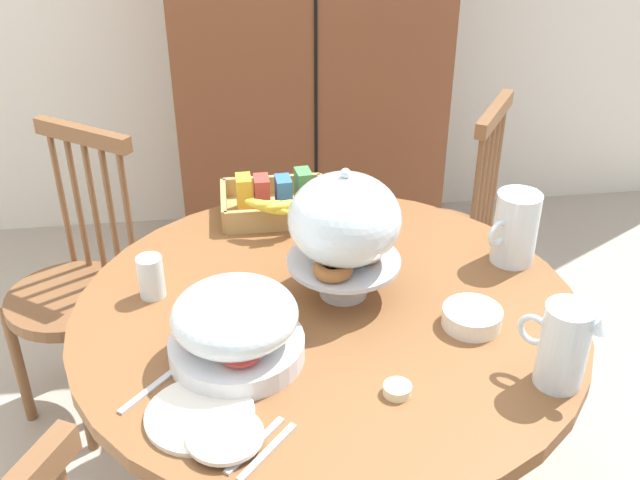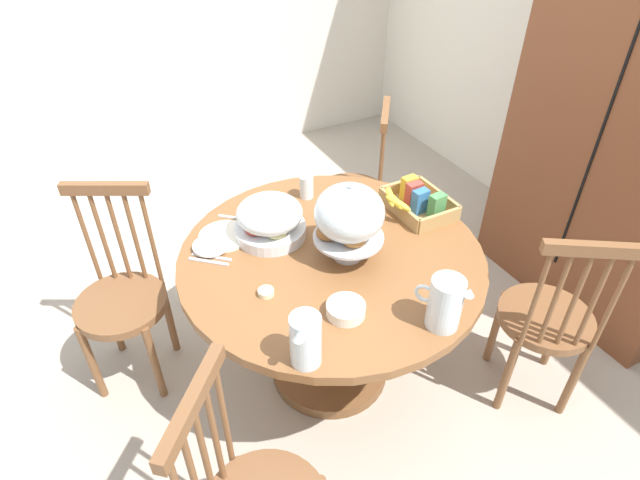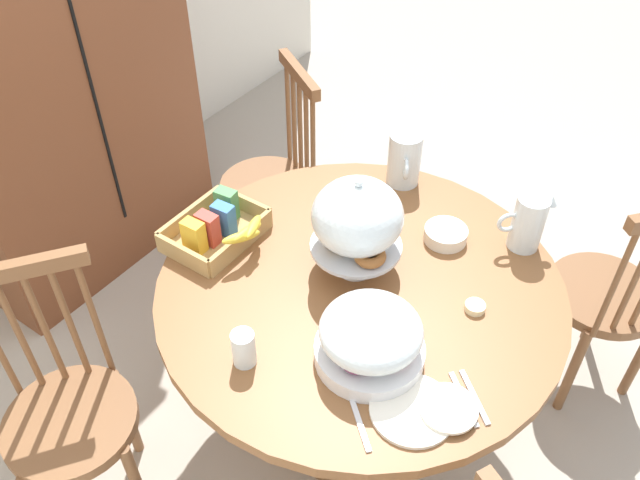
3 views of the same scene
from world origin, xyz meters
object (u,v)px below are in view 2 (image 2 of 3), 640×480
Objects in this scene: fruit_platter_covered at (270,219)px; orange_juice_pitcher at (306,342)px; dining_table at (331,290)px; windsor_chair_by_cabinet at (355,193)px; cereal_bowl at (346,309)px; wooden_armoire at (638,131)px; milk_pitcher at (445,305)px; butter_dish at (266,292)px; pastry_stand_with_dome at (349,216)px; windsor_chair_near_window at (547,321)px; china_plate_small at (211,245)px; china_plate_large at (225,236)px; drinking_glass at (306,187)px; cereal_basket at (416,202)px; windsor_chair_facing_door at (123,300)px.

orange_juice_pitcher is at bearing -14.11° from fruit_platter_covered.
windsor_chair_by_cabinet reaches higher than dining_table.
fruit_platter_covered reaches higher than cereal_bowl.
milk_pitcher is at bearing -74.90° from wooden_armoire.
windsor_chair_by_cabinet is at bearing 132.81° from butter_dish.
pastry_stand_with_dome is 0.37m from cereal_bowl.
windsor_chair_near_window reaches higher than china_plate_small.
wooden_armoire is 1.99m from china_plate_large.
drinking_glass reaches higher than china_plate_small.
orange_juice_pitcher is 0.49m from milk_pitcher.
butter_dish is (0.05, -0.38, -0.19)m from pastry_stand_with_dome.
drinking_glass reaches higher than china_plate_large.
orange_juice_pitcher reaches higher than fruit_platter_covered.
wooden_armoire is at bearing 99.20° from orange_juice_pitcher.
windsor_chair_near_window is at bearing 56.72° from china_plate_small.
cereal_basket is at bearing 107.60° from pastry_stand_with_dome.
fruit_platter_covered is at bearing 153.56° from butter_dish.
wooden_armoire is 1.43m from windsor_chair_by_cabinet.
cereal_basket is 2.11× the size of china_plate_small.
cereal_basket is at bearing -7.15° from windsor_chair_by_cabinet.
cereal_basket is 0.84m from butter_dish.
fruit_platter_covered is 0.34m from drinking_glass.
drinking_glass is (-0.17, 0.52, 0.04)m from china_plate_small.
windsor_chair_by_cabinet is 6.96× the size of cereal_bowl.
pastry_stand_with_dome is at bearing 47.19° from dining_table.
windsor_chair_by_cabinet is 3.09× the size of cereal_basket.
windsor_chair_by_cabinet is at bearing 142.27° from dining_table.
orange_juice_pitcher is 0.35m from butter_dish.
milk_pitcher is 0.70m from cereal_basket.
dining_table is at bearing 36.83° from fruit_platter_covered.
wooden_armoire is 1.49m from milk_pitcher.
windsor_chair_facing_door is 0.56m from china_plate_large.
orange_juice_pitcher is (0.67, -0.17, 0.00)m from fruit_platter_covered.
fruit_platter_covered is 1.36× the size of china_plate_large.
fruit_platter_covered is 1.56× the size of orange_juice_pitcher.
china_plate_small is at bearing 63.00° from windsor_chair_facing_door.
windsor_chair_near_window is 1.42m from china_plate_large.
orange_juice_pitcher is (0.40, -0.39, -0.11)m from pastry_stand_with_dome.
windsor_chair_facing_door reaches higher than china_plate_large.
orange_juice_pitcher is at bearing 6.99° from china_plate_small.
cereal_bowl is (-0.20, -0.88, 0.31)m from windsor_chair_near_window.
windsor_chair_facing_door is 0.53m from china_plate_small.
dining_table is 8.31× the size of china_plate_small.
orange_juice_pitcher is at bearing -80.80° from wooden_armoire.
wooden_armoire is 6.53× the size of fruit_platter_covered.
orange_juice_pitcher is (1.17, -0.90, 0.37)m from windsor_chair_by_cabinet.
windsor_chair_near_window reaches higher than milk_pitcher.
windsor_chair_facing_door is 1.08m from orange_juice_pitcher.
milk_pitcher reaches higher than fruit_platter_covered.
windsor_chair_facing_door is at bearing -152.38° from orange_juice_pitcher.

